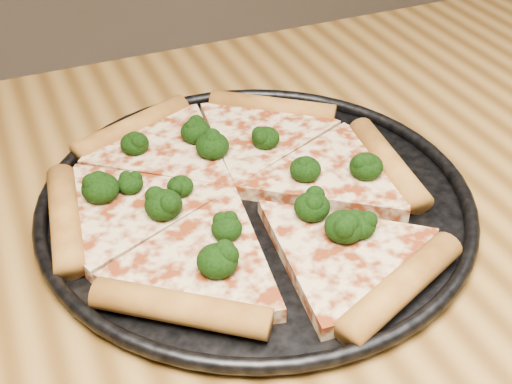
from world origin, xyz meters
name	(u,v)px	position (x,y,z in m)	size (l,w,h in m)	color
dining_table	(277,370)	(0.00, 0.00, 0.66)	(1.20, 0.90, 0.75)	olive
pizza_pan	(256,199)	(0.03, 0.11, 0.76)	(0.39, 0.39, 0.02)	black
pizza	(239,191)	(0.01, 0.11, 0.77)	(0.34, 0.38, 0.03)	#DEBC88
broccoli_florets	(237,186)	(0.01, 0.11, 0.78)	(0.26, 0.22, 0.02)	black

